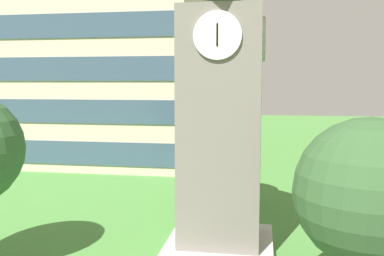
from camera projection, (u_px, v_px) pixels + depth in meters
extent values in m
cube|color=beige|center=(113.00, 53.00, 38.78)|extent=(15.52, 13.76, 19.20)
cube|color=#384C60|center=(85.00, 153.00, 32.84)|extent=(14.28, 0.10, 1.80)
cube|color=#384C60|center=(83.00, 111.00, 32.50)|extent=(14.28, 0.10, 1.80)
cube|color=#384C60|center=(82.00, 69.00, 32.15)|extent=(14.28, 0.10, 1.80)
cube|color=#384C60|center=(81.00, 25.00, 31.81)|extent=(14.28, 0.10, 1.80)
cube|color=slate|center=(221.00, 134.00, 17.25)|extent=(3.16, 3.16, 9.87)
cube|color=beige|center=(220.00, 245.00, 17.75)|extent=(4.26, 4.26, 0.60)
cylinder|color=white|center=(217.00, 35.00, 15.24)|extent=(1.74, 0.12, 1.74)
cylinder|color=white|center=(264.00, 39.00, 16.58)|extent=(0.12, 1.74, 1.74)
cube|color=black|center=(217.00, 30.00, 15.16)|extent=(0.05, 0.08, 0.52)
cube|color=black|center=(217.00, 35.00, 15.16)|extent=(0.06, 0.05, 0.78)
cylinder|color=#513823|center=(224.00, 181.00, 24.39)|extent=(0.29, 0.29, 2.85)
sphere|color=#328031|center=(225.00, 131.00, 24.08)|extent=(4.04, 4.04, 4.04)
sphere|color=#32572E|center=(370.00, 193.00, 12.70)|extent=(4.52, 4.52, 4.52)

